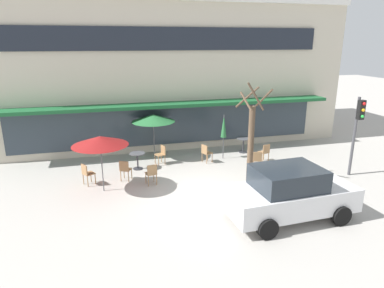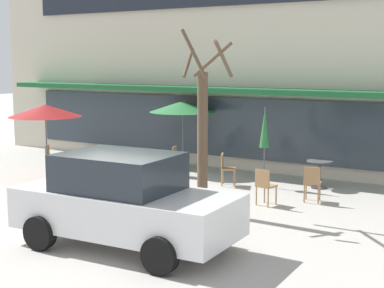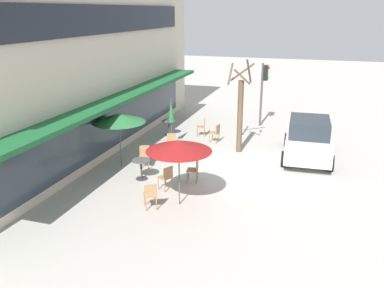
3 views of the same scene
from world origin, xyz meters
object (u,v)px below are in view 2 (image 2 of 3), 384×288
at_px(cafe_chair_5, 171,158).
at_px(street_tree, 203,132).
at_px(patio_umbrella_green_folded, 183,106).
at_px(parked_sedan, 124,201).
at_px(cafe_table_near_wall, 132,157).
at_px(cafe_table_streetside, 319,169).
at_px(patio_umbrella_cream_folded, 45,111).
at_px(patio_umbrella_corner_open, 265,128).
at_px(cafe_chair_2, 99,168).
at_px(cafe_chair_3, 89,161).
at_px(cafe_chair_6, 51,157).
at_px(cafe_chair_1, 226,167).
at_px(cafe_chair_4, 312,181).
at_px(cafe_chair_0, 265,184).

distance_m(cafe_chair_5, street_tree, 4.63).
height_order(patio_umbrella_green_folded, parked_sedan, patio_umbrella_green_folded).
bearing_deg(cafe_table_near_wall, cafe_table_streetside, 10.53).
relative_size(patio_umbrella_cream_folded, patio_umbrella_corner_open, 1.00).
height_order(cafe_chair_2, cafe_chair_3, same).
xyz_separation_m(patio_umbrella_cream_folded, street_tree, (5.74, -0.79, -0.16)).
xyz_separation_m(cafe_table_near_wall, cafe_chair_6, (-2.15, -1.30, 0.01)).
relative_size(cafe_chair_1, street_tree, 0.21).
bearing_deg(cafe_chair_4, cafe_table_streetside, 103.62).
distance_m(cafe_chair_6, parked_sedan, 7.83).
height_order(patio_umbrella_green_folded, cafe_chair_2, patio_umbrella_green_folded).
distance_m(cafe_chair_0, cafe_chair_4, 1.25).
bearing_deg(cafe_chair_6, cafe_chair_2, -14.99).
distance_m(cafe_table_streetside, cafe_chair_3, 6.64).
bearing_deg(parked_sedan, cafe_chair_6, 144.99).
xyz_separation_m(cafe_table_near_wall, patio_umbrella_cream_folded, (-1.54, -2.05, 1.51)).
bearing_deg(patio_umbrella_corner_open, cafe_chair_4, -29.69).
bearing_deg(cafe_chair_0, patio_umbrella_green_folded, 145.44).
bearing_deg(cafe_chair_0, street_tree, -125.73).
xyz_separation_m(patio_umbrella_cream_folded, cafe_chair_4, (7.53, 1.44, -1.50)).
distance_m(cafe_table_near_wall, cafe_chair_5, 1.22).
bearing_deg(cafe_table_streetside, cafe_chair_5, -171.73).
xyz_separation_m(patio_umbrella_cream_folded, cafe_chair_2, (1.89, 0.08, -1.50)).
bearing_deg(cafe_table_streetside, cafe_chair_1, -156.69).
bearing_deg(cafe_chair_2, cafe_chair_6, 165.01).
relative_size(patio_umbrella_corner_open, cafe_chair_3, 2.47).
height_order(cafe_chair_1, cafe_chair_2, same).
bearing_deg(cafe_chair_4, patio_umbrella_cream_folded, -169.16).
bearing_deg(cafe_chair_2, cafe_chair_0, 5.27).
height_order(cafe_table_near_wall, cafe_chair_3, cafe_chair_3).
relative_size(cafe_chair_0, cafe_chair_6, 1.00).
height_order(patio_umbrella_cream_folded, cafe_chair_3, patio_umbrella_cream_folded).
height_order(patio_umbrella_green_folded, cafe_chair_6, patio_umbrella_green_folded).
bearing_deg(cafe_chair_1, cafe_chair_4, -13.03).
bearing_deg(cafe_chair_1, cafe_table_streetside, 23.31).
distance_m(patio_umbrella_green_folded, street_tree, 5.29).
distance_m(cafe_table_near_wall, parked_sedan, 7.19).
height_order(patio_umbrella_cream_folded, parked_sedan, patio_umbrella_cream_folded).
bearing_deg(cafe_chair_4, patio_umbrella_corner_open, 150.31).
distance_m(cafe_chair_3, parked_sedan, 6.69).
bearing_deg(patio_umbrella_green_folded, cafe_chair_2, -100.72).
bearing_deg(patio_umbrella_corner_open, cafe_chair_1, -160.05).
xyz_separation_m(cafe_table_streetside, patio_umbrella_corner_open, (-1.35, -0.65, 1.11)).
height_order(patio_umbrella_green_folded, street_tree, street_tree).
distance_m(patio_umbrella_corner_open, cafe_chair_1, 1.53).
height_order(cafe_table_near_wall, cafe_chair_2, cafe_chair_2).
relative_size(cafe_table_near_wall, patio_umbrella_corner_open, 0.35).
relative_size(patio_umbrella_corner_open, cafe_chair_2, 2.47).
distance_m(cafe_table_streetside, patio_umbrella_green_folded, 4.87).
relative_size(cafe_chair_0, cafe_chair_2, 1.00).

